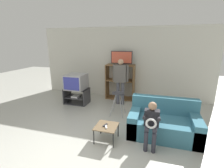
# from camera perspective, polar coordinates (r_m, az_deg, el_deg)

# --- Properties ---
(ground_plane) EXTENTS (18.00, 18.00, 0.00)m
(ground_plane) POSITION_cam_1_polar(r_m,az_deg,el_deg) (3.41, -10.59, -23.13)
(ground_plane) COLOR #ADADA3
(wall_back) EXTENTS (6.40, 0.06, 2.60)m
(wall_back) POSITION_cam_1_polar(r_m,az_deg,el_deg) (6.12, 3.85, 7.37)
(wall_back) COLOR beige
(wall_back) RESTS_ON ground_plane
(tv_stand) EXTENTS (0.79, 0.52, 0.52)m
(tv_stand) POSITION_cam_1_polar(r_m,az_deg,el_deg) (5.73, -12.27, -4.16)
(tv_stand) COLOR #38383D
(tv_stand) RESTS_ON ground_plane
(television_main) EXTENTS (0.63, 0.65, 0.50)m
(television_main) POSITION_cam_1_polar(r_m,az_deg,el_deg) (5.59, -12.53, 0.84)
(television_main) COLOR #9E9EA3
(television_main) RESTS_ON tv_stand
(media_shelf) EXTENTS (1.03, 0.44, 1.27)m
(media_shelf) POSITION_cam_1_polar(r_m,az_deg,el_deg) (5.97, 2.87, 0.84)
(media_shelf) COLOR brown
(media_shelf) RESTS_ON ground_plane
(television_flat) EXTENTS (0.77, 0.20, 0.48)m
(television_flat) POSITION_cam_1_polar(r_m,az_deg,el_deg) (5.81, 3.37, 9.01)
(television_flat) COLOR black
(television_flat) RESTS_ON media_shelf
(folding_stool) EXTENTS (0.40, 0.39, 0.68)m
(folding_stool) POSITION_cam_1_polar(r_m,az_deg,el_deg) (4.63, 2.08, -4.64)
(folding_stool) COLOR #99999E
(folding_stool) RESTS_ON ground_plane
(snack_table) EXTENTS (0.46, 0.46, 0.34)m
(snack_table) POSITION_cam_1_polar(r_m,az_deg,el_deg) (3.58, -1.99, -15.01)
(snack_table) COLOR brown
(snack_table) RESTS_ON ground_plane
(remote_control_black) EXTENTS (0.08, 0.15, 0.02)m
(remote_control_black) POSITION_cam_1_polar(r_m,az_deg,el_deg) (3.57, -2.43, -14.25)
(remote_control_black) COLOR #232328
(remote_control_black) RESTS_ON snack_table
(remote_control_white) EXTENTS (0.09, 0.15, 0.02)m
(remote_control_white) POSITION_cam_1_polar(r_m,az_deg,el_deg) (3.51, -2.11, -14.80)
(remote_control_white) COLOR silver
(remote_control_white) RESTS_ON snack_table
(couch) EXTENTS (1.53, 0.88, 0.81)m
(couch) POSITION_cam_1_polar(r_m,az_deg,el_deg) (3.99, 17.63, -12.98)
(couch) COLOR teal
(couch) RESTS_ON ground_plane
(person_standing_adult) EXTENTS (0.53, 0.20, 1.54)m
(person_standing_adult) POSITION_cam_1_polar(r_m,az_deg,el_deg) (5.36, 3.00, 2.29)
(person_standing_adult) COLOR #4C4C56
(person_standing_adult) RESTS_ON ground_plane
(person_seated_child) EXTENTS (0.33, 0.43, 0.92)m
(person_seated_child) POSITION_cam_1_polar(r_m,az_deg,el_deg) (3.40, 13.70, -12.56)
(person_seated_child) COLOR #2D2D38
(person_seated_child) RESTS_ON ground_plane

